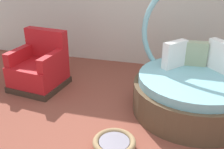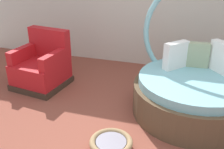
% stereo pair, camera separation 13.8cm
% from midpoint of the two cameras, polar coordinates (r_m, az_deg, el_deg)
% --- Properties ---
extents(ground_plane, '(8.00, 8.00, 0.02)m').
position_cam_midpoint_polar(ground_plane, '(3.33, 5.26, -14.91)').
color(ground_plane, brown).
extents(round_daybed, '(1.66, 1.66, 1.86)m').
position_cam_midpoint_polar(round_daybed, '(3.94, 18.14, -2.55)').
color(round_daybed, brown).
rests_on(round_daybed, ground_plane).
extents(red_armchair, '(0.90, 0.90, 0.94)m').
position_cam_midpoint_polar(red_armchair, '(4.65, -13.97, 1.58)').
color(red_armchair, '#38281E').
rests_on(red_armchair, ground_plane).
extents(pet_basket, '(0.51, 0.51, 0.13)m').
position_cam_midpoint_polar(pet_basket, '(3.20, 1.07, -14.71)').
color(pet_basket, '#9E7F56').
rests_on(pet_basket, ground_plane).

